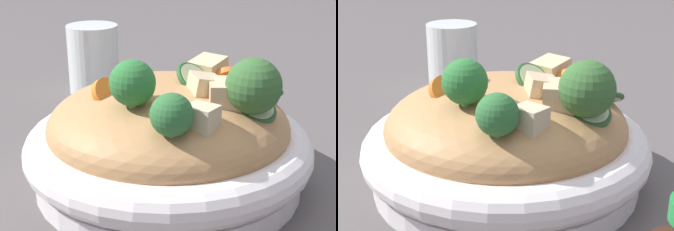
# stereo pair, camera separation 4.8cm
# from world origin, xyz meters

# --- Properties ---
(ground_plane) EXTENTS (3.00, 3.00, 0.00)m
(ground_plane) POSITION_xyz_m (0.00, 0.00, 0.00)
(ground_plane) COLOR #514B4B
(serving_bowl) EXTENTS (0.28, 0.28, 0.06)m
(serving_bowl) POSITION_xyz_m (0.00, 0.00, 0.03)
(serving_bowl) COLOR white
(serving_bowl) RESTS_ON ground_plane
(noodle_heap) EXTENTS (0.23, 0.23, 0.08)m
(noodle_heap) POSITION_xyz_m (0.00, 0.00, 0.06)
(noodle_heap) COLOR #B1804E
(noodle_heap) RESTS_ON serving_bowl
(broccoli_florets) EXTENTS (0.13, 0.14, 0.06)m
(broccoli_florets) POSITION_xyz_m (-0.06, 0.02, 0.11)
(broccoli_florets) COLOR #9AB671
(broccoli_florets) RESTS_ON serving_bowl
(carrot_coins) EXTENTS (0.09, 0.14, 0.03)m
(carrot_coins) POSITION_xyz_m (0.01, -0.00, 0.10)
(carrot_coins) COLOR orange
(carrot_coins) RESTS_ON serving_bowl
(zucchini_slices) EXTENTS (0.11, 0.09, 0.04)m
(zucchini_slices) POSITION_xyz_m (-0.05, -0.04, 0.09)
(zucchini_slices) COLOR beige
(zucchini_slices) RESTS_ON serving_bowl
(chicken_chunks) EXTENTS (0.10, 0.12, 0.03)m
(chicken_chunks) POSITION_xyz_m (-0.04, -0.02, 0.10)
(chicken_chunks) COLOR #C7BA93
(chicken_chunks) RESTS_ON serving_bowl
(drinking_glass) EXTENTS (0.07, 0.07, 0.10)m
(drinking_glass) POSITION_xyz_m (0.27, -0.12, 0.05)
(drinking_glass) COLOR silver
(drinking_glass) RESTS_ON ground_plane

